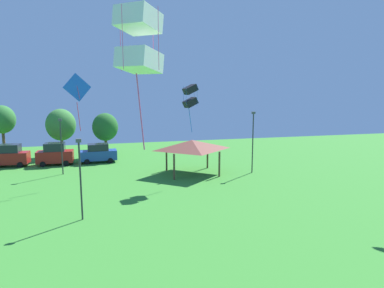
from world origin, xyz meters
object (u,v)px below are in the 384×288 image
Objects in this scene: kite_flying_6 at (190,96)px; treeline_tree_3 at (105,127)px; parked_car_second_from_left at (55,154)px; light_post_0 at (80,174)px; light_post_1 at (253,139)px; park_pavilion at (192,145)px; kite_flying_7 at (77,89)px; treeline_tree_1 at (2,120)px; treeline_tree_2 at (61,125)px; light_post_2 at (61,143)px; kite_flying_5 at (139,40)px; parked_car_leftmost at (10,156)px; parked_car_third_from_left at (98,153)px.

kite_flying_6 is 17.68m from treeline_tree_3.
light_post_0 is at bearing -77.44° from parked_car_second_from_left.
light_post_1 is at bearing 14.30° from kite_flying_6.
parked_car_second_from_left is 19.65m from light_post_0.
kite_flying_7 is at bearing -176.86° from park_pavilion.
treeline_tree_1 is 7.10m from treeline_tree_2.
treeline_tree_2 is at bearing -1.40° from treeline_tree_1.
kite_flying_7 is at bearing 165.95° from kite_flying_6.
light_post_1 is 1.12× the size of light_post_2.
light_post_0 is (-2.97, 10.48, -7.34)m from kite_flying_5.
parked_car_leftmost is 0.65× the size of treeline_tree_2.
light_post_1 is 31.76m from treeline_tree_1.
treeline_tree_3 is at bearing 85.22° from light_post_0.
treeline_tree_3 is at bearing 125.47° from park_pavilion.
parked_car_second_from_left is (-3.44, 8.90, -7.59)m from kite_flying_7.
treeline_tree_1 is at bearing 125.01° from kite_flying_7.
kite_flying_7 is 0.85× the size of treeline_tree_2.
light_post_1 is at bearing -41.87° from treeline_tree_3.
parked_car_third_from_left is 6.79m from light_post_2.
park_pavilion is at bearing -42.93° from parked_car_third_from_left.
parked_car_second_from_left is 23.14m from light_post_1.
parked_car_third_from_left is (-8.66, 11.60, -7.08)m from kite_flying_6.
kite_flying_5 is 31.80m from parked_car_second_from_left.
treeline_tree_2 is (-6.74, 35.22, -6.30)m from kite_flying_5.
kite_flying_6 is 1.11× the size of parked_car_leftmost.
kite_flying_6 is 0.70× the size of light_post_1.
park_pavilion is (11.16, 0.61, -5.79)m from kite_flying_7.
light_post_2 is (-12.25, 6.27, -4.90)m from kite_flying_6.
kite_flying_5 is at bearing -68.71° from treeline_tree_1.
parked_car_second_from_left is 5.72m from light_post_2.
treeline_tree_1 is (-21.43, 14.06, 1.97)m from park_pavilion.
parked_car_leftmost is 0.71× the size of treeline_tree_3.
parked_car_third_from_left is 0.76× the size of light_post_2.
treeline_tree_1 is at bearing 171.63° from treeline_tree_3.
kite_flying_5 is at bearing -77.08° from light_post_2.
light_post_2 is 0.92× the size of treeline_tree_2.
kite_flying_6 is 0.85× the size of kite_flying_7.
park_pavilion reaches higher than parked_car_leftmost.
kite_flying_5 is 21.08m from kite_flying_7.
treeline_tree_1 is at bearing 152.72° from parked_car_third_from_left.
park_pavilion is at bearing -20.23° from parked_car_leftmost.
kite_flying_7 is 13.93m from treeline_tree_3.
kite_flying_6 is 13.31m from light_post_0.
kite_flying_6 is 26.90m from treeline_tree_1.
light_post_0 is at bearing -66.52° from treeline_tree_1.
parked_car_second_from_left is 0.68× the size of park_pavilion.
kite_flying_7 reaches higher than parked_car_second_from_left.
park_pavilion is at bearing -44.01° from treeline_tree_2.
light_post_1 is 1.13× the size of treeline_tree_3.
light_post_1 is at bearing -2.20° from kite_flying_7.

